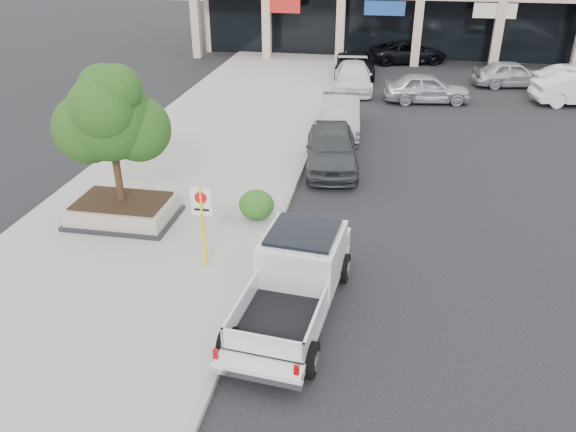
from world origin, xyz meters
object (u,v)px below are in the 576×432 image
object	(u,v)px
curb_car_c	(353,77)
curb_car_d	(355,65)
planter	(123,210)
no_parking_sign	(202,216)
pickup_truck	(292,284)
curb_car_b	(340,114)
lot_car_b	(574,79)
lot_car_d	(408,52)
lot_car_e	(512,74)
lot_car_a	(427,88)
curb_car_a	(332,148)
planter_tree	(116,117)

from	to	relation	value
curb_car_c	curb_car_d	distance (m)	3.21
planter	no_parking_sign	xyz separation A→B (m)	(3.31, -2.08, 1.16)
planter	pickup_truck	xyz separation A→B (m)	(5.93, -3.61, 0.40)
curb_car_b	curb_car_d	world-z (taller)	curb_car_b
curb_car_b	lot_car_b	distance (m)	15.16
curb_car_d	lot_car_d	bearing A→B (deg)	51.04
planter	lot_car_e	distance (m)	24.66
lot_car_e	lot_car_b	bearing A→B (deg)	-113.46
curb_car_c	curb_car_d	xyz separation A→B (m)	(-0.12, 3.21, -0.02)
curb_car_c	lot_car_e	bearing A→B (deg)	9.23
curb_car_c	lot_car_b	xyz separation A→B (m)	(12.14, 1.73, -0.03)
lot_car_b	pickup_truck	bearing A→B (deg)	140.72
no_parking_sign	pickup_truck	world-z (taller)	no_parking_sign
pickup_truck	lot_car_a	distance (m)	19.61
planter	curb_car_a	world-z (taller)	curb_car_a
planter_tree	lot_car_d	distance (m)	26.68
curb_car_d	lot_car_a	bearing A→B (deg)	-54.26
curb_car_b	lot_car_b	xyz separation A→B (m)	(12.14, 9.08, -0.07)
planter	lot_car_d	size ratio (longest dim) A/B	0.63
planter_tree	lot_car_a	distance (m)	18.40
planter_tree	pickup_truck	distance (m)	7.36
planter_tree	no_parking_sign	size ratio (longest dim) A/B	1.74
planter	curb_car_b	xyz separation A→B (m)	(5.73, 10.11, 0.30)
pickup_truck	lot_car_a	bearing A→B (deg)	84.40
no_parking_sign	curb_car_a	xyz separation A→B (m)	(2.51, 7.80, -0.82)
no_parking_sign	lot_car_d	bearing A→B (deg)	78.51
curb_car_b	curb_car_d	distance (m)	10.57
lot_car_d	planter_tree	bearing A→B (deg)	144.89
planter_tree	lot_car_a	world-z (taller)	planter_tree
lot_car_b	lot_car_e	distance (m)	3.29
curb_car_b	lot_car_b	size ratio (longest dim) A/B	1.10
no_parking_sign	lot_car_b	bearing A→B (deg)	55.62
planter_tree	curb_car_b	size ratio (longest dim) A/B	0.85
curb_car_a	pickup_truck	bearing A→B (deg)	-96.82
curb_car_a	lot_car_e	world-z (taller)	curb_car_a
planter	lot_car_a	bearing A→B (deg)	58.11
pickup_truck	curb_car_a	size ratio (longest dim) A/B	1.16
curb_car_c	lot_car_b	distance (m)	12.26
curb_car_b	curb_car_d	size ratio (longest dim) A/B	0.92
curb_car_b	no_parking_sign	bearing A→B (deg)	-106.48
planter_tree	curb_car_d	bearing A→B (deg)	75.04
curb_car_b	curb_car_c	xyz separation A→B (m)	(0.00, 7.36, -0.05)
planter_tree	lot_car_e	bearing A→B (deg)	53.59
planter	lot_car_a	distance (m)	18.41
lot_car_d	lot_car_a	bearing A→B (deg)	169.24
no_parking_sign	lot_car_b	xyz separation A→B (m)	(14.56, 21.28, -0.93)
planter_tree	pickup_truck	size ratio (longest dim) A/B	0.72
planter	lot_car_a	size ratio (longest dim) A/B	0.72
curb_car_c	lot_car_e	size ratio (longest dim) A/B	1.17
no_parking_sign	curb_car_c	distance (m)	19.72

